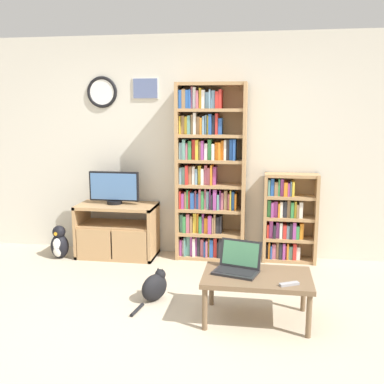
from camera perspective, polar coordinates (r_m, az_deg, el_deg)
The scene contains 11 objects.
ground_plane at distance 3.70m, azimuth -6.49°, elevation -17.68°, with size 18.00×18.00×0.00m, color #BCAD93.
wall_back at distance 5.40m, azimuth -0.75°, elevation 5.80°, with size 6.17×0.09×2.60m.
tv_stand at distance 5.45m, azimuth -9.49°, elevation -4.83°, with size 0.93×0.49×0.63m.
television at distance 5.40m, azimuth -9.86°, elevation 0.52°, with size 0.60×0.18×0.39m.
bookshelf_tall at distance 5.21m, azimuth 1.96°, elevation 2.16°, with size 0.80×0.31×2.04m.
bookshelf_short at distance 5.30m, azimuth 11.98°, elevation -3.41°, with size 0.61×0.25×1.03m.
coffee_table at distance 3.82m, azimuth 8.25°, elevation -11.03°, with size 0.89×0.56×0.39m.
laptop at distance 3.85m, azimuth 5.83°, elevation -9.13°, with size 0.42×0.36×0.25m.
remote_near_laptop at distance 3.64m, azimuth 12.24°, elevation -11.35°, with size 0.16×0.11×0.02m.
cat at distance 4.25m, azimuth -4.70°, elevation -11.88°, with size 0.28×0.54×0.29m.
penguin_figurine at distance 5.57m, azimuth -16.50°, elevation -6.28°, with size 0.21×0.19×0.40m.
Camera 1 is at (0.90, -3.14, 1.74)m, focal length 42.00 mm.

